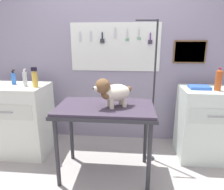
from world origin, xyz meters
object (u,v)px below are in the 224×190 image
object	(u,v)px
counter_left	(19,119)
spray_bottle_tall	(25,79)
dog	(112,92)
cabinet_right	(206,124)
grooming_table	(105,113)
grooming_arm	(153,100)
soda_bottle	(219,80)

from	to	relation	value
counter_left	spray_bottle_tall	distance (m)	0.59
dog	spray_bottle_tall	size ratio (longest dim) A/B	1.86
counter_left	cabinet_right	bearing A→B (deg)	2.07
grooming_table	grooming_arm	xyz separation A→B (m)	(0.54, 0.34, 0.06)
grooming_table	dog	bearing A→B (deg)	-24.12
grooming_arm	spray_bottle_tall	world-z (taller)	grooming_arm
grooming_arm	dog	bearing A→B (deg)	-140.53
grooming_arm	spray_bottle_tall	xyz separation A→B (m)	(-1.58, 0.00, 0.22)
grooming_table	dog	distance (m)	0.26
grooming_table	counter_left	world-z (taller)	counter_left
grooming_arm	soda_bottle	bearing A→B (deg)	3.69
grooming_table	counter_left	size ratio (longest dim) A/B	1.12
spray_bottle_tall	dog	bearing A→B (deg)	-18.51
counter_left	cabinet_right	world-z (taller)	counter_left
grooming_arm	cabinet_right	bearing A→B (deg)	10.08
grooming_table	grooming_arm	bearing A→B (deg)	32.21
grooming_arm	cabinet_right	xyz separation A→B (m)	(0.71, 0.13, -0.34)
grooming_table	spray_bottle_tall	world-z (taller)	spray_bottle_tall
grooming_table	cabinet_right	size ratio (longest dim) A/B	1.14
grooming_table	soda_bottle	bearing A→B (deg)	16.71
grooming_table	spray_bottle_tall	xyz separation A→B (m)	(-1.04, 0.34, 0.29)
grooming_table	counter_left	xyz separation A→B (m)	(-1.22, 0.37, -0.27)
counter_left	soda_bottle	size ratio (longest dim) A/B	3.47
grooming_arm	soda_bottle	xyz separation A→B (m)	(0.75, 0.05, 0.24)
grooming_arm	dog	world-z (taller)	grooming_arm
grooming_table	dog	size ratio (longest dim) A/B	2.56
dog	soda_bottle	size ratio (longest dim) A/B	1.52
spray_bottle_tall	cabinet_right	bearing A→B (deg)	3.07
grooming_arm	counter_left	bearing A→B (deg)	178.80
counter_left	cabinet_right	size ratio (longest dim) A/B	1.02
grooming_table	counter_left	bearing A→B (deg)	162.92
soda_bottle	grooming_table	bearing A→B (deg)	-163.29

